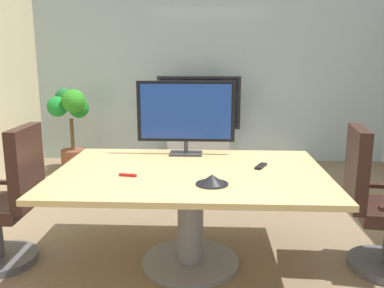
{
  "coord_description": "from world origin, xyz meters",
  "views": [
    {
      "loc": [
        0.01,
        -3.09,
        1.6
      ],
      "look_at": [
        -0.14,
        0.11,
        0.91
      ],
      "focal_mm": 38.27,
      "sensor_mm": 36.0,
      "label": 1
    }
  ],
  "objects_px": {
    "tv_monitor": "(186,113)",
    "potted_plant": "(72,118)",
    "office_chair_left": "(8,208)",
    "conference_table": "(190,192)",
    "conference_phone": "(212,180)",
    "wall_display_unit": "(199,136)",
    "remote_control": "(261,166)",
    "office_chair_right": "(377,212)"
  },
  "relations": [
    {
      "from": "conference_table",
      "to": "wall_display_unit",
      "type": "bearing_deg",
      "value": 90.54
    },
    {
      "from": "tv_monitor",
      "to": "wall_display_unit",
      "type": "bearing_deg",
      "value": 89.12
    },
    {
      "from": "office_chair_right",
      "to": "tv_monitor",
      "type": "height_order",
      "value": "tv_monitor"
    },
    {
      "from": "office_chair_left",
      "to": "tv_monitor",
      "type": "distance_m",
      "value": 1.6
    },
    {
      "from": "potted_plant",
      "to": "conference_phone",
      "type": "bearing_deg",
      "value": -56.09
    },
    {
      "from": "wall_display_unit",
      "to": "office_chair_right",
      "type": "bearing_deg",
      "value": -64.3
    },
    {
      "from": "conference_table",
      "to": "remote_control",
      "type": "relative_size",
      "value": 11.86
    },
    {
      "from": "tv_monitor",
      "to": "potted_plant",
      "type": "distance_m",
      "value": 2.67
    },
    {
      "from": "conference_phone",
      "to": "wall_display_unit",
      "type": "bearing_deg",
      "value": 93.29
    },
    {
      "from": "office_chair_right",
      "to": "wall_display_unit",
      "type": "bearing_deg",
      "value": 33.66
    },
    {
      "from": "potted_plant",
      "to": "remote_control",
      "type": "height_order",
      "value": "potted_plant"
    },
    {
      "from": "office_chair_left",
      "to": "tv_monitor",
      "type": "height_order",
      "value": "tv_monitor"
    },
    {
      "from": "wall_display_unit",
      "to": "remote_control",
      "type": "xyz_separation_m",
      "value": [
        0.57,
        -2.85,
        0.32
      ]
    },
    {
      "from": "tv_monitor",
      "to": "office_chair_right",
      "type": "bearing_deg",
      "value": -19.75
    },
    {
      "from": "office_chair_right",
      "to": "conference_phone",
      "type": "distance_m",
      "value": 1.32
    },
    {
      "from": "office_chair_left",
      "to": "conference_phone",
      "type": "relative_size",
      "value": 4.95
    },
    {
      "from": "conference_table",
      "to": "tv_monitor",
      "type": "distance_m",
      "value": 0.74
    },
    {
      "from": "office_chair_right",
      "to": "conference_phone",
      "type": "bearing_deg",
      "value": 112.55
    },
    {
      "from": "conference_table",
      "to": "potted_plant",
      "type": "relative_size",
      "value": 1.73
    },
    {
      "from": "office_chair_right",
      "to": "tv_monitor",
      "type": "distance_m",
      "value": 1.69
    },
    {
      "from": "wall_display_unit",
      "to": "conference_phone",
      "type": "distance_m",
      "value": 3.32
    },
    {
      "from": "wall_display_unit",
      "to": "conference_phone",
      "type": "xyz_separation_m",
      "value": [
        0.19,
        -3.3,
        0.35
      ]
    },
    {
      "from": "potted_plant",
      "to": "conference_phone",
      "type": "distance_m",
      "value": 3.46
    },
    {
      "from": "tv_monitor",
      "to": "conference_phone",
      "type": "xyz_separation_m",
      "value": [
        0.23,
        -0.85,
        -0.33
      ]
    },
    {
      "from": "potted_plant",
      "to": "conference_phone",
      "type": "relative_size",
      "value": 5.29
    },
    {
      "from": "conference_phone",
      "to": "remote_control",
      "type": "relative_size",
      "value": 1.29
    },
    {
      "from": "tv_monitor",
      "to": "office_chair_left",
      "type": "bearing_deg",
      "value": -156.43
    },
    {
      "from": "office_chair_left",
      "to": "wall_display_unit",
      "type": "bearing_deg",
      "value": 154.74
    },
    {
      "from": "conference_table",
      "to": "potted_plant",
      "type": "distance_m",
      "value": 3.1
    },
    {
      "from": "office_chair_left",
      "to": "conference_table",
      "type": "bearing_deg",
      "value": 91.69
    },
    {
      "from": "office_chair_right",
      "to": "conference_phone",
      "type": "relative_size",
      "value": 4.95
    },
    {
      "from": "conference_phone",
      "to": "office_chair_right",
      "type": "bearing_deg",
      "value": 14.59
    },
    {
      "from": "office_chair_left",
      "to": "wall_display_unit",
      "type": "relative_size",
      "value": 0.83
    },
    {
      "from": "tv_monitor",
      "to": "conference_phone",
      "type": "relative_size",
      "value": 3.82
    },
    {
      "from": "office_chair_right",
      "to": "remote_control",
      "type": "relative_size",
      "value": 6.41
    },
    {
      "from": "office_chair_right",
      "to": "tv_monitor",
      "type": "relative_size",
      "value": 1.3
    },
    {
      "from": "office_chair_right",
      "to": "tv_monitor",
      "type": "xyz_separation_m",
      "value": [
        -1.47,
        0.53,
        0.66
      ]
    },
    {
      "from": "office_chair_right",
      "to": "wall_display_unit",
      "type": "distance_m",
      "value": 3.3
    },
    {
      "from": "conference_phone",
      "to": "potted_plant",
      "type": "bearing_deg",
      "value": 123.91
    },
    {
      "from": "conference_table",
      "to": "office_chair_left",
      "type": "distance_m",
      "value": 1.41
    },
    {
      "from": "conference_phone",
      "to": "office_chair_left",
      "type": "bearing_deg",
      "value": 170.3
    },
    {
      "from": "wall_display_unit",
      "to": "potted_plant",
      "type": "distance_m",
      "value": 1.82
    }
  ]
}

